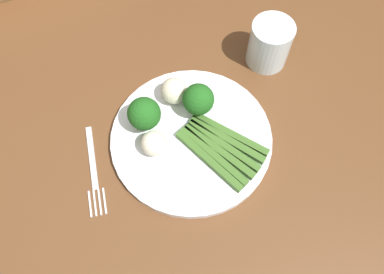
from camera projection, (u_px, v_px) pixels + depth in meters
name	position (u px, v px, depth m)	size (l,w,h in m)	color
ground_plane	(183.00, 232.00, 1.33)	(6.00, 6.00, 0.02)	tan
dining_table	(177.00, 167.00, 0.75)	(1.32, 0.91, 0.73)	brown
chair	(64.00, 22.00, 1.09)	(0.46, 0.46, 0.87)	olive
plate	(192.00, 140.00, 0.66)	(0.28, 0.28, 0.01)	white
asparagus_bundle	(220.00, 148.00, 0.64)	(0.14, 0.16, 0.01)	#3D6626
broccoli_front_left	(198.00, 100.00, 0.64)	(0.06, 0.06, 0.07)	#4C7F2B
broccoli_front	(144.00, 114.00, 0.63)	(0.06, 0.06, 0.07)	#4C7F2B
cauliflower_near_center	(155.00, 146.00, 0.62)	(0.04, 0.04, 0.04)	silver
cauliflower_back_right	(174.00, 91.00, 0.67)	(0.05, 0.05, 0.05)	beige
fork	(94.00, 171.00, 0.64)	(0.04, 0.17, 0.00)	silver
water_glass	(269.00, 44.00, 0.70)	(0.08, 0.08, 0.09)	silver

